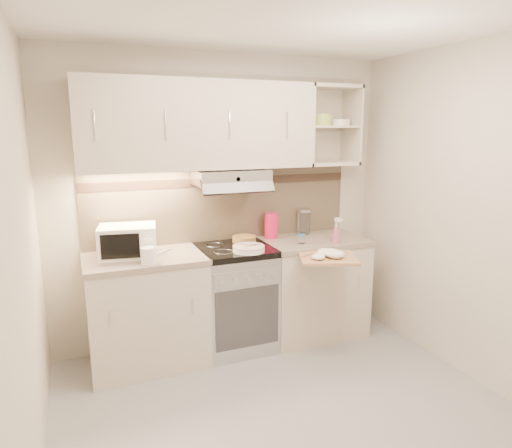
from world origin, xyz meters
The scene contains 17 objects.
ground centered at (0.00, 0.00, 0.00)m, with size 3.00×3.00×0.00m, color #939396.
room_shell centered at (0.00, 0.37, 1.63)m, with size 3.04×2.84×2.52m.
base_cabinet_left centered at (-0.75, 1.10, 0.43)m, with size 0.90×0.60×0.86m, color beige.
worktop_left centered at (-0.75, 1.10, 0.88)m, with size 0.92×0.62×0.04m, color gray.
base_cabinet_right centered at (0.75, 1.10, 0.43)m, with size 0.90×0.60×0.86m, color beige.
worktop_right centered at (0.75, 1.10, 0.88)m, with size 0.92×0.62×0.04m, color gray.
electric_range centered at (0.00, 1.10, 0.45)m, with size 0.60×0.60×0.90m.
microwave centered at (-0.86, 1.15, 1.02)m, with size 0.47×0.38×0.24m.
watering_can centered at (-0.74, 0.88, 0.97)m, with size 0.22×0.13×0.19m.
plate_stack centered at (0.06, 0.92, 0.92)m, with size 0.26×0.26×0.05m.
bread_loaf centered at (0.14, 1.23, 0.93)m, with size 0.21×0.21×0.05m, color #B58A4B.
pink_pitcher centered at (0.41, 1.28, 1.02)m, with size 0.12×0.12×0.23m.
glass_jar centered at (0.76, 1.30, 1.02)m, with size 0.12×0.12×0.24m.
spice_jar centered at (0.57, 0.99, 0.94)m, with size 0.06×0.06×0.08m.
spray_bottle centered at (0.87, 0.90, 0.99)m, with size 0.09×0.09×0.24m.
cutting_board centered at (0.60, 0.60, 0.87)m, with size 0.44×0.39×0.02m, color #AF795B.
dish_towel centered at (0.56, 0.61, 0.92)m, with size 0.27×0.23×0.07m, color white, non-canonical shape.
Camera 1 is at (-1.24, -2.40, 1.88)m, focal length 32.00 mm.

